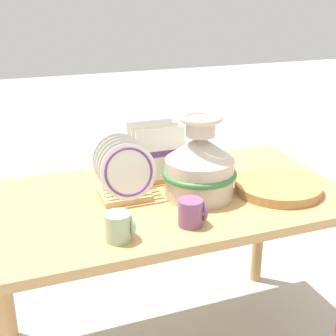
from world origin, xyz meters
The scene contains 7 objects.
display_table centered at (0.00, 0.00, 0.65)m, with size 1.36×0.76×0.75m.
ceramic_vase centered at (0.11, -0.05, 0.87)m, with size 0.28×0.28×0.32m.
dish_rack_round_plates centered at (-0.16, 0.03, 0.84)m, with size 0.21×0.19×0.23m.
dish_rack_square_plates centered at (0.02, 0.18, 0.82)m, with size 0.20×0.18×0.22m.
wicker_charger_stack centered at (0.41, -0.12, 0.76)m, with size 0.33×0.33×0.04m.
mug_sage_glaze centered at (-0.26, -0.26, 0.79)m, with size 0.09×0.08×0.09m.
mug_plum_glaze centered at (-0.01, -0.25, 0.79)m, with size 0.09×0.08×0.09m.
Camera 1 is at (-0.57, -1.52, 1.48)m, focal length 50.00 mm.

